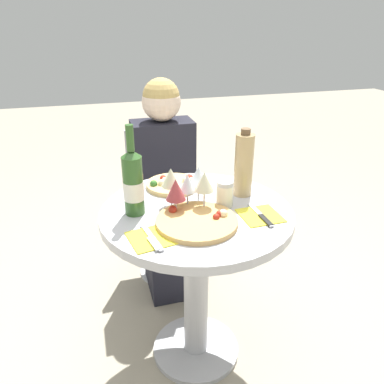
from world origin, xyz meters
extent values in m
plane|color=#9E937F|center=(0.00, 0.00, 0.00)|extent=(12.00, 12.00, 0.00)
cylinder|color=#B2B2B7|center=(0.00, 0.00, 0.01)|extent=(0.41, 0.41, 0.02)
cylinder|color=#B2B2B7|center=(0.00, 0.00, 0.38)|extent=(0.11, 0.11, 0.71)
cylinder|color=#B7B7BC|center=(0.00, 0.00, 0.75)|extent=(0.77, 0.77, 0.04)
cylinder|color=silver|center=(0.00, 0.65, 0.01)|extent=(0.33, 0.33, 0.01)
cylinder|color=silver|center=(0.00, 0.65, 0.21)|extent=(0.06, 0.06, 0.42)
cube|color=silver|center=(0.00, 0.65, 0.43)|extent=(0.37, 0.37, 0.03)
cube|color=silver|center=(0.00, 0.82, 0.66)|extent=(0.37, 0.02, 0.44)
cube|color=black|center=(0.00, 0.50, 0.22)|extent=(0.28, 0.30, 0.45)
cube|color=black|center=(0.00, 0.65, 0.71)|extent=(0.33, 0.18, 0.52)
sphere|color=beige|center=(0.00, 0.65, 1.07)|extent=(0.20, 0.20, 0.20)
sphere|color=tan|center=(0.00, 0.65, 1.09)|extent=(0.19, 0.19, 0.19)
cylinder|color=tan|center=(-0.03, -0.11, 0.78)|extent=(0.30, 0.30, 0.02)
sphere|color=beige|center=(0.07, -0.11, 0.80)|extent=(0.03, 0.03, 0.03)
sphere|color=#B22D1E|center=(0.04, -0.12, 0.79)|extent=(0.03, 0.03, 0.03)
sphere|color=#B22D1E|center=(0.06, -0.11, 0.79)|extent=(0.03, 0.03, 0.03)
sphere|color=#B22D1E|center=(-0.10, -0.03, 0.80)|extent=(0.03, 0.03, 0.03)
cylinder|color=#DBB26B|center=(-0.04, 0.24, 0.78)|extent=(0.24, 0.24, 0.02)
sphere|color=beige|center=(-0.09, 0.23, 0.80)|extent=(0.03, 0.03, 0.03)
sphere|color=beige|center=(-0.07, 0.26, 0.79)|extent=(0.03, 0.03, 0.03)
sphere|color=#B22D1E|center=(0.04, 0.25, 0.80)|extent=(0.04, 0.04, 0.04)
sphere|color=beige|center=(0.02, 0.23, 0.80)|extent=(0.03, 0.03, 0.03)
sphere|color=#336B28|center=(-0.13, 0.23, 0.80)|extent=(0.03, 0.03, 0.03)
sphere|color=beige|center=(0.04, 0.22, 0.80)|extent=(0.04, 0.04, 0.04)
sphere|color=#B22D1E|center=(-0.08, 0.29, 0.79)|extent=(0.03, 0.03, 0.03)
cylinder|color=#2D5623|center=(-0.24, 0.04, 0.88)|extent=(0.08, 0.08, 0.23)
cone|color=#2D5623|center=(-0.24, 0.04, 1.01)|extent=(0.08, 0.08, 0.03)
cylinder|color=#2D5623|center=(-0.24, 0.04, 1.07)|extent=(0.03, 0.03, 0.10)
cylinder|color=silver|center=(-0.24, 0.04, 0.87)|extent=(0.08, 0.08, 0.07)
cylinder|color=tan|center=(0.23, 0.08, 0.90)|extent=(0.08, 0.08, 0.27)
cylinder|color=brown|center=(0.23, 0.08, 1.05)|extent=(0.04, 0.04, 0.02)
cylinder|color=silver|center=(0.12, 0.00, 0.81)|extent=(0.07, 0.07, 0.09)
cylinder|color=#B2B2B7|center=(0.12, 0.00, 0.87)|extent=(0.06, 0.06, 0.02)
cylinder|color=silver|center=(0.03, -0.02, 0.77)|extent=(0.06, 0.06, 0.00)
cylinder|color=silver|center=(0.03, -0.02, 0.81)|extent=(0.01, 0.01, 0.08)
cone|color=beige|center=(0.03, -0.02, 0.89)|extent=(0.08, 0.08, 0.08)
cylinder|color=silver|center=(0.03, 0.06, 0.77)|extent=(0.06, 0.06, 0.00)
cylinder|color=silver|center=(0.03, 0.06, 0.81)|extent=(0.01, 0.01, 0.08)
cone|color=silver|center=(0.03, 0.06, 0.89)|extent=(0.08, 0.08, 0.07)
cylinder|color=silver|center=(-0.09, -0.02, 0.77)|extent=(0.06, 0.06, 0.00)
cylinder|color=silver|center=(-0.09, -0.02, 0.80)|extent=(0.01, 0.01, 0.06)
cone|color=#9E383D|center=(-0.09, -0.02, 0.87)|extent=(0.08, 0.08, 0.08)
cylinder|color=silver|center=(-0.09, 0.06, 0.77)|extent=(0.06, 0.06, 0.00)
cylinder|color=silver|center=(-0.09, 0.06, 0.81)|extent=(0.01, 0.01, 0.08)
cone|color=beige|center=(-0.09, 0.06, 0.89)|extent=(0.08, 0.08, 0.07)
cylinder|color=silver|center=(-0.03, 0.02, 0.77)|extent=(0.06, 0.06, 0.00)
cylinder|color=silver|center=(-0.03, 0.02, 0.81)|extent=(0.01, 0.01, 0.07)
cone|color=silver|center=(-0.03, 0.02, 0.88)|extent=(0.07, 0.07, 0.07)
cube|color=yellow|center=(-0.21, -0.17, 0.77)|extent=(0.17, 0.17, 0.00)
cube|color=silver|center=(-0.21, -0.17, 0.78)|extent=(0.05, 0.19, 0.00)
cube|color=silver|center=(-0.21, -0.21, 0.78)|extent=(0.03, 0.09, 0.00)
cube|color=yellow|center=(0.22, -0.12, 0.77)|extent=(0.15, 0.15, 0.00)
cube|color=silver|center=(0.22, -0.12, 0.78)|extent=(0.02, 0.19, 0.00)
cube|color=black|center=(0.22, -0.17, 0.78)|extent=(0.02, 0.09, 0.00)
camera|label=1|loc=(-0.38, -1.26, 1.46)|focal=35.00mm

